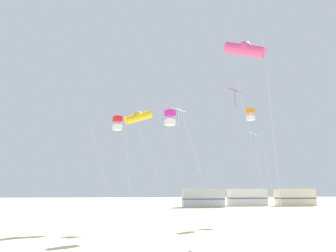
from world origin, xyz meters
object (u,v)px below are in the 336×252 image
object	(u,v)px
kite_diamond_violet	(236,96)
rv_van_silver	(203,198)
rv_van_white	(247,197)
rv_van_cream	(295,197)
kite_tube_rainbow	(245,49)
kite_box_scarlet	(117,123)
kite_diamond_blue	(178,112)
kite_diamond_white	(180,114)
kite_diamond_cyan	(254,137)
kite_box_orange	(250,115)
kite_box_magenta	(170,118)
kite_tube_gold	(138,117)

from	to	relation	value
kite_diamond_violet	rv_van_silver	bearing A→B (deg)	82.89
rv_van_silver	rv_van_white	distance (m)	9.09
kite_diamond_violet	rv_van_cream	distance (m)	37.42
rv_van_silver	rv_van_white	xyz separation A→B (m)	(8.39, 3.49, 0.00)
kite_tube_rainbow	kite_diamond_violet	size ratio (longest dim) A/B	1.14
kite_box_scarlet	kite_diamond_blue	size ratio (longest dim) A/B	0.85
kite_box_scarlet	rv_van_white	world-z (taller)	kite_box_scarlet
kite_diamond_white	kite_diamond_cyan	bearing A→B (deg)	35.47
kite_box_orange	kite_diamond_cyan	distance (m)	2.16
rv_van_cream	kite_tube_rainbow	bearing A→B (deg)	-122.38
kite_diamond_blue	kite_diamond_cyan	bearing A→B (deg)	10.78
kite_box_scarlet	kite_box_magenta	size ratio (longest dim) A/B	1.01
kite_box_scarlet	rv_van_white	distance (m)	35.61
kite_diamond_white	rv_van_silver	world-z (taller)	kite_diamond_white
kite_diamond_blue	kite_diamond_white	bearing A→B (deg)	-96.03
kite_box_magenta	kite_tube_rainbow	distance (m)	7.43
kite_box_magenta	rv_van_cream	world-z (taller)	kite_box_magenta
kite_box_scarlet	kite_diamond_violet	distance (m)	9.69
kite_tube_rainbow	kite_box_magenta	bearing A→B (deg)	125.11
kite_box_magenta	rv_van_white	distance (m)	35.98
kite_tube_gold	rv_van_white	distance (m)	33.70
kite_tube_gold	kite_diamond_cyan	xyz separation A→B (m)	(11.03, 1.79, -1.29)
kite_box_scarlet	kite_tube_gold	bearing A→B (deg)	39.27
kite_diamond_blue	kite_diamond_white	size ratio (longest dim) A/B	1.13
kite_tube_rainbow	kite_diamond_violet	distance (m)	5.25
kite_box_scarlet	kite_tube_rainbow	distance (m)	11.96
kite_diamond_violet	kite_tube_gold	world-z (taller)	kite_diamond_violet
kite_diamond_blue	rv_van_cream	distance (m)	35.52
kite_diamond_violet	kite_diamond_cyan	distance (m)	8.03
kite_diamond_violet	kite_diamond_white	size ratio (longest dim) A/B	1.14
kite_diamond_cyan	rv_van_silver	size ratio (longest dim) A/B	1.27
rv_van_cream	rv_van_silver	bearing A→B (deg)	-173.61
kite_box_scarlet	kite_tube_rainbow	size ratio (longest dim) A/B	0.74
kite_tube_gold	kite_diamond_blue	bearing A→B (deg)	5.77
kite_tube_rainbow	rv_van_white	xyz separation A→B (m)	(12.94, 36.63, -9.73)
kite_box_magenta	rv_van_cream	bearing A→B (deg)	50.41
kite_tube_gold	rv_van_cream	bearing A→B (deg)	43.42
kite_tube_gold	kite_diamond_violet	bearing A→B (deg)	-34.76
rv_van_silver	kite_box_magenta	bearing A→B (deg)	-106.19
rv_van_silver	rv_van_white	bearing A→B (deg)	23.35
kite_diamond_violet	rv_van_cream	xyz separation A→B (m)	(19.91, 30.58, -8.29)
kite_box_orange	kite_diamond_cyan	world-z (taller)	kite_box_orange
rv_van_white	kite_box_orange	bearing A→B (deg)	-106.42
kite_box_orange	kite_tube_gold	bearing A→B (deg)	-171.72
kite_diamond_blue	rv_van_silver	xyz separation A→B (m)	(7.20, 22.88, -8.20)
kite_diamond_white	rv_van_cream	distance (m)	38.72
kite_box_magenta	kite_diamond_cyan	distance (m)	10.74
rv_van_silver	kite_diamond_violet	bearing A→B (deg)	-96.34
kite_box_orange	kite_diamond_white	bearing A→B (deg)	-144.51
kite_box_magenta	kite_diamond_cyan	size ratio (longest dim) A/B	1.04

